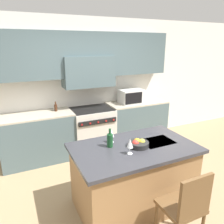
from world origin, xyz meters
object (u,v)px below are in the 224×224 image
Objects in this scene: microwave at (131,96)px; wine_glass_near at (130,144)px; range_stove at (92,130)px; oil_bottle_on_counter at (56,108)px; wine_bottle at (110,140)px; wine_glass_far at (111,133)px; island_chair at (186,206)px; fruit_bowl at (138,144)px.

wine_glass_near is (-1.16, -1.98, -0.05)m from microwave.
oil_bottle_on_counter reaches higher than range_stove.
range_stove is 4.70× the size of wine_glass_near.
wine_bottle is 0.31m from wine_glass_near.
oil_bottle_on_counter is (-0.41, 1.65, -0.02)m from wine_glass_far.
wine_bottle is 1.80m from oil_bottle_on_counter.
wine_glass_near is at bearing -63.54° from wine_bottle.
island_chair is 4.89× the size of wine_glass_far.
wine_glass_far is (-0.06, 0.39, 0.00)m from wine_glass_near.
wine_glass_far is 1.03× the size of oil_bottle_on_counter.
wine_bottle is 1.27× the size of wine_glass_far.
island_chair is at bearing -65.45° from wine_bottle.
fruit_bowl is at bearing -44.93° from wine_glass_far.
microwave is at bearing 59.64° from wine_glass_near.
wine_glass_far is 0.74× the size of fruit_bowl.
fruit_bowl is at bearing -117.38° from microwave.
range_stove is 3.50× the size of fruit_bowl.
oil_bottle_on_counter is (-0.34, 1.77, 0.02)m from wine_bottle.
island_chair is at bearing -83.06° from fruit_bowl.
range_stove is at bearing 89.20° from fruit_bowl.
wine_glass_near is at bearing -76.93° from oil_bottle_on_counter.
microwave reaches higher than wine_glass_near.
fruit_bowl is (0.26, -0.26, -0.09)m from wine_glass_far.
fruit_bowl is at bearing -70.58° from oil_bottle_on_counter.
island_chair is 0.90m from fruit_bowl.
microwave is 2.30m from wine_glass_near.
wine_glass_far is (-1.23, -1.59, -0.05)m from microwave.
range_stove is 1.78× the size of microwave.
microwave reaches higher than oil_bottle_on_counter.
island_chair is at bearing -107.95° from microwave.
oil_bottle_on_counter reaches higher than fruit_bowl.
range_stove is at bearing 79.52° from wine_glass_far.
wine_bottle reaches higher than island_chair.
wine_glass_near is 0.74× the size of fruit_bowl.
wine_glass_near is (-0.30, 0.68, 0.48)m from island_chair.
wine_bottle is (-1.30, -1.71, -0.09)m from microwave.
wine_glass_near is 1.03× the size of oil_bottle_on_counter.
fruit_bowl reaches higher than range_stove.
range_stove is 1.12m from microwave.
oil_bottle_on_counter is (-0.70, 0.08, 0.55)m from range_stove.
wine_bottle is at bearing -79.20° from oil_bottle_on_counter.
wine_glass_far is at bearing 108.73° from island_chair.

